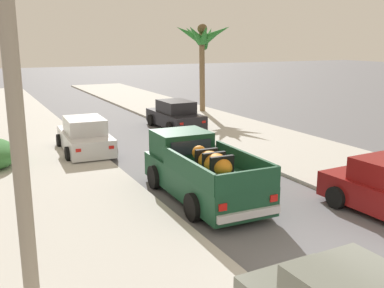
{
  "coord_description": "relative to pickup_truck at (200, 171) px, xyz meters",
  "views": [
    {
      "loc": [
        -7.13,
        -5.75,
        4.67
      ],
      "look_at": [
        -0.45,
        7.54,
        1.2
      ],
      "focal_mm": 41.27,
      "sensor_mm": 36.0,
      "label": 1
    }
  ],
  "objects": [
    {
      "name": "ground_plane",
      "position": [
        1.12,
        -5.64,
        -0.81
      ],
      "size": [
        160.0,
        160.0,
        0.0
      ],
      "primitive_type": "plane",
      "color": "slate"
    },
    {
      "name": "sidewalk_left",
      "position": [
        -4.02,
        6.36,
        -0.75
      ],
      "size": [
        5.31,
        60.0,
        0.12
      ],
      "primitive_type": "cube",
      "color": "beige",
      "rests_on": "ground"
    },
    {
      "name": "sidewalk_right",
      "position": [
        6.27,
        6.36,
        -0.75
      ],
      "size": [
        5.31,
        60.0,
        0.12
      ],
      "primitive_type": "cube",
      "color": "beige",
      "rests_on": "ground"
    },
    {
      "name": "curb_left",
      "position": [
        -2.77,
        6.36,
        -0.76
      ],
      "size": [
        0.16,
        60.0,
        0.1
      ],
      "primitive_type": "cube",
      "color": "silver",
      "rests_on": "ground"
    },
    {
      "name": "curb_right",
      "position": [
        5.01,
        6.36,
        -0.76
      ],
      "size": [
        0.16,
        60.0,
        0.1
      ],
      "primitive_type": "cube",
      "color": "silver",
      "rests_on": "ground"
    },
    {
      "name": "pickup_truck",
      "position": [
        0.0,
        0.0,
        0.0
      ],
      "size": [
        2.31,
        5.25,
        1.8
      ],
      "color": "#19472D",
      "rests_on": "ground"
    },
    {
      "name": "car_right_near",
      "position": [
        3.89,
        10.33,
        -0.1
      ],
      "size": [
        2.06,
        4.28,
        1.54
      ],
      "color": "black",
      "rests_on": "ground"
    },
    {
      "name": "car_right_mid",
      "position": [
        -1.85,
        7.05,
        -0.1
      ],
      "size": [
        2.19,
        4.33,
        1.54
      ],
      "color": "silver",
      "rests_on": "ground"
    },
    {
      "name": "palm_tree_left_fore",
      "position": [
        7.86,
        14.57,
        3.98
      ],
      "size": [
        3.66,
        3.85,
        5.83
      ],
      "color": "brown",
      "rests_on": "ground"
    },
    {
      "name": "utility_pole",
      "position": [
        -5.42,
        -4.19,
        3.26
      ],
      "size": [
        1.8,
        0.26,
        7.72
      ],
      "color": "#9E9384",
      "rests_on": "ground"
    }
  ]
}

